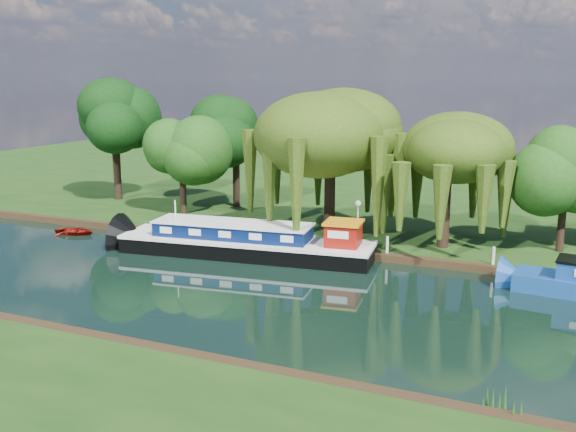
% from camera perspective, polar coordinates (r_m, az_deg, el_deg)
% --- Properties ---
extents(ground, '(120.00, 120.00, 0.00)m').
position_cam_1_polar(ground, '(31.76, -0.48, -7.22)').
color(ground, black).
extents(far_bank, '(120.00, 52.00, 0.45)m').
position_cam_1_polar(far_bank, '(63.39, 12.14, 2.60)').
color(far_bank, black).
rests_on(far_bank, ground).
extents(dutch_barge, '(15.79, 5.33, 3.27)m').
position_cam_1_polar(dutch_barge, '(38.78, -3.58, -2.36)').
color(dutch_barge, black).
rests_on(dutch_barge, ground).
extents(red_dinghy, '(3.03, 2.29, 0.59)m').
position_cam_1_polar(red_dinghy, '(46.51, -18.39, -1.53)').
color(red_dinghy, maroon).
rests_on(red_dinghy, ground).
extents(willow_left, '(7.47, 7.47, 8.96)m').
position_cam_1_polar(willow_left, '(40.84, 3.80, 7.14)').
color(willow_left, black).
rests_on(willow_left, far_bank).
extents(willow_right, '(5.97, 5.97, 7.27)m').
position_cam_1_polar(willow_right, '(39.31, 13.94, 4.84)').
color(willow_right, black).
rests_on(willow_right, far_bank).
extents(tree_far_left, '(4.40, 4.40, 7.10)m').
position_cam_1_polar(tree_far_left, '(48.30, -9.45, 5.85)').
color(tree_far_left, black).
rests_on(tree_far_left, far_bank).
extents(tree_far_back, '(5.40, 5.40, 9.07)m').
position_cam_1_polar(tree_far_back, '(55.47, -15.17, 7.92)').
color(tree_far_back, black).
rests_on(tree_far_back, far_bank).
extents(tree_far_mid, '(4.90, 4.90, 8.02)m').
position_cam_1_polar(tree_far_mid, '(50.53, -4.68, 7.01)').
color(tree_far_mid, black).
rests_on(tree_far_mid, far_bank).
extents(tree_far_right, '(3.89, 3.89, 6.36)m').
position_cam_1_polar(tree_far_right, '(40.66, 23.46, 3.12)').
color(tree_far_right, black).
rests_on(tree_far_right, far_bank).
extents(lamppost, '(0.36, 0.36, 2.56)m').
position_cam_1_polar(lamppost, '(40.44, 6.23, 0.54)').
color(lamppost, silver).
rests_on(lamppost, far_bank).
extents(mooring_posts, '(19.16, 0.16, 1.00)m').
position_cam_1_polar(mooring_posts, '(39.13, 3.86, -2.02)').
color(mooring_posts, silver).
rests_on(mooring_posts, far_bank).
extents(reeds_near, '(33.70, 1.50, 1.10)m').
position_cam_1_polar(reeds_near, '(22.81, 7.83, -14.01)').
color(reeds_near, '#1B4412').
rests_on(reeds_near, ground).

